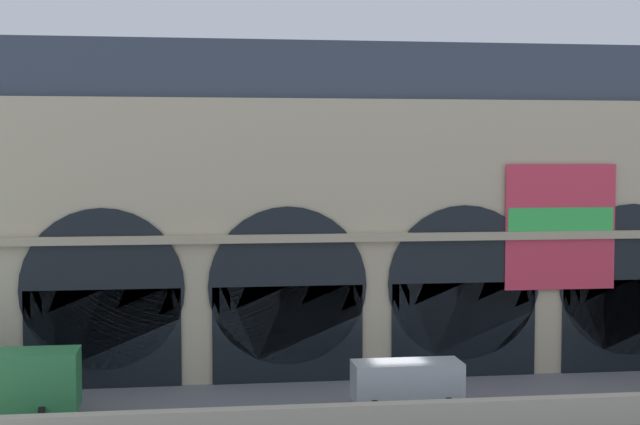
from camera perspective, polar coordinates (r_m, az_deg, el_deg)
ground_plane at (r=47.09m, az=4.62°, el=-11.34°), size 200.00×200.00×0.00m
quay_parapet_wall at (r=42.51m, az=6.01°, el=-12.09°), size 90.00×0.70×1.29m
station_building at (r=53.43m, az=2.88°, el=0.05°), size 49.77×6.38×18.09m
van_center at (r=46.13m, az=5.25°, el=-10.07°), size 5.20×2.48×2.20m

